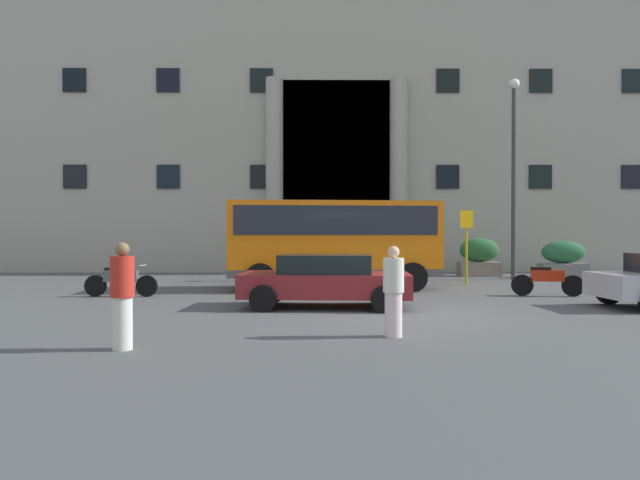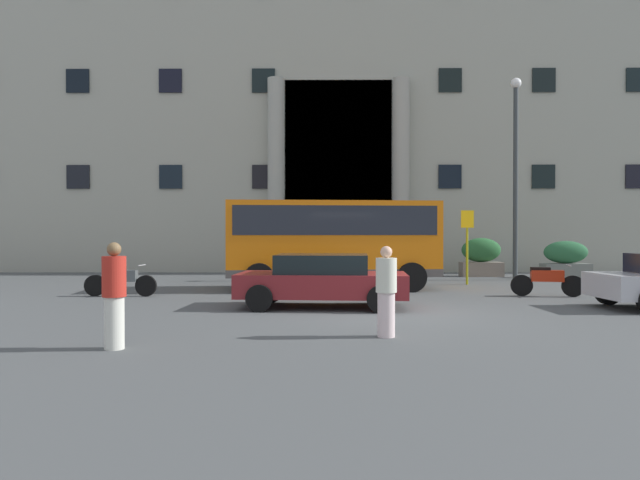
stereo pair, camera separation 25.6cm
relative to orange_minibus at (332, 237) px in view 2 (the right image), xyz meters
name	(u,v)px [view 2 (the right image)]	position (x,y,z in m)	size (l,w,h in m)	color
ground_plane	(390,316)	(1.20, -5.50, -1.72)	(80.00, 64.00, 0.12)	#484B4C
office_building_facade	(352,81)	(1.20, 11.98, 8.18)	(41.99, 9.63, 19.67)	#9B9C8D
orange_minibus	(332,237)	(0.00, 0.00, 0.00)	(6.74, 3.12, 2.77)	orange
bus_stop_sign	(467,239)	(4.69, 1.55, -0.06)	(0.44, 0.08, 2.57)	#959D16
hedge_planter_far_west	(481,258)	(6.22, 5.31, -0.89)	(1.69, 0.79, 1.58)	slate
hedge_planter_west	(566,260)	(9.42, 4.63, -0.95)	(1.85, 0.73, 1.47)	slate
hedge_planter_east	(314,259)	(-0.66, 4.62, -0.92)	(1.74, 0.94, 1.53)	slate
parked_hatchback_near	(322,280)	(-0.31, -4.48, -0.99)	(4.11, 2.17, 1.28)	maroon
motorcycle_near_kerb	(545,280)	(5.98, -2.09, -1.20)	(1.95, 0.62, 0.89)	black
motorcycle_far_end	(119,280)	(-6.06, -2.15, -1.20)	(2.07, 0.55, 0.89)	black
pedestrian_child_trailing	(386,292)	(0.81, -8.33, -0.87)	(0.36, 0.36, 1.56)	beige
pedestrian_woman_with_bag	(114,295)	(-3.49, -9.39, -0.83)	(0.36, 0.36, 1.65)	beige
lamppost_plaza_centre	(516,163)	(7.01, 3.49, 2.80)	(0.40, 0.40, 7.67)	#32393B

